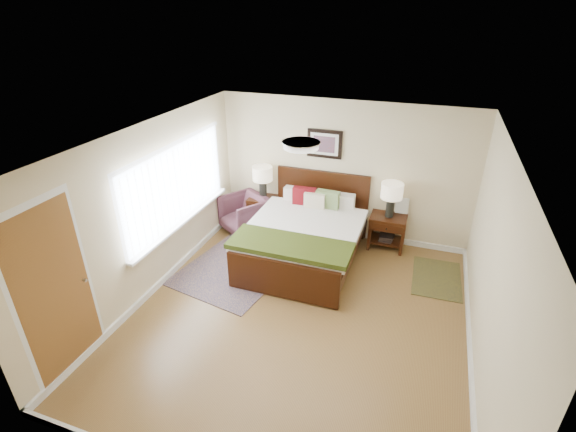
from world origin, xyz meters
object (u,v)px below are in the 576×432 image
object	(u,v)px
lamp_left	(263,176)
armchair	(245,214)
nightstand_right	(387,229)
lamp_right	(392,193)
bed	(305,231)
rug_persian	(241,264)
nightstand_left	(263,204)

from	to	relation	value
lamp_left	armchair	size ratio (longest dim) A/B	0.79
nightstand_right	armchair	world-z (taller)	armchair
lamp_right	nightstand_right	bearing A→B (deg)	-90.00
lamp_left	bed	bearing A→B (deg)	-38.35
rug_persian	lamp_right	bearing A→B (deg)	42.39
nightstand_left	lamp_left	xyz separation A→B (m)	(0.00, 0.02, 0.56)
lamp_left	rug_persian	world-z (taller)	lamp_left
bed	lamp_right	distance (m)	1.60
lamp_right	lamp_left	bearing A→B (deg)	180.00
lamp_left	lamp_right	world-z (taller)	lamp_left
lamp_left	armchair	world-z (taller)	lamp_left
nightstand_left	lamp_left	distance (m)	0.56
armchair	nightstand_right	bearing A→B (deg)	38.69
bed	nightstand_left	xyz separation A→B (m)	(-1.10, 0.85, -0.06)
nightstand_right	rug_persian	xyz separation A→B (m)	(-2.20, -1.36, -0.37)
nightstand_right	lamp_right	bearing A→B (deg)	90.00
armchair	rug_persian	bearing A→B (deg)	-35.68
bed	lamp_left	size ratio (longest dim) A/B	3.66
lamp_left	rug_persian	distance (m)	1.74
lamp_left	armchair	xyz separation A→B (m)	(-0.28, -0.27, -0.71)
bed	nightstand_left	world-z (taller)	bed
lamp_left	rug_persian	size ratio (longest dim) A/B	0.28
nightstand_left	lamp_right	world-z (taller)	lamp_right
nightstand_right	lamp_left	bearing A→B (deg)	179.65
bed	armchair	bearing A→B (deg)	156.46
bed	nightstand_right	world-z (taller)	bed
armchair	nightstand_left	bearing A→B (deg)	75.07
lamp_right	nightstand_left	bearing A→B (deg)	-179.48
nightstand_right	rug_persian	size ratio (longest dim) A/B	0.29
nightstand_right	armchair	size ratio (longest dim) A/B	0.80
lamp_right	rug_persian	size ratio (longest dim) A/B	0.28
nightstand_right	armchair	xyz separation A→B (m)	(-2.62, -0.26, -0.03)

